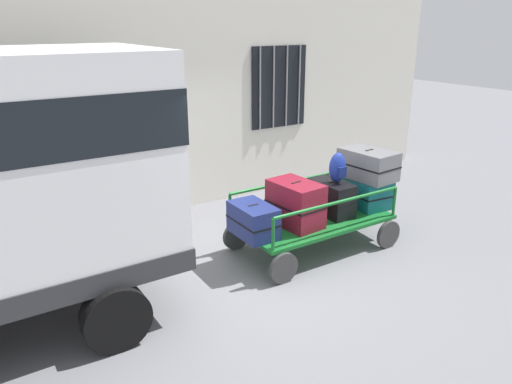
{
  "coord_description": "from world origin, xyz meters",
  "views": [
    {
      "loc": [
        -3.21,
        -5.13,
        3.18
      ],
      "look_at": [
        0.05,
        -0.1,
        1.07
      ],
      "focal_mm": 34.22,
      "sensor_mm": 36.0,
      "label": 1
    }
  ],
  "objects_px": {
    "suitcase_midleft_bottom": "(295,204)",
    "suitcase_center_bottom": "(331,198)",
    "suitcase_midright_middle": "(368,164)",
    "suitcase_left_bottom": "(253,220)",
    "suitcase_midright_bottom": "(365,191)",
    "luggage_cart": "(313,224)",
    "backpack": "(338,168)"
  },
  "relations": [
    {
      "from": "suitcase_midleft_bottom",
      "to": "suitcase_center_bottom",
      "type": "distance_m",
      "value": 0.7
    },
    {
      "from": "suitcase_midright_middle",
      "to": "suitcase_left_bottom",
      "type": "bearing_deg",
      "value": -179.68
    },
    {
      "from": "suitcase_center_bottom",
      "to": "suitcase_midright_bottom",
      "type": "height_order",
      "value": "suitcase_center_bottom"
    },
    {
      "from": "suitcase_left_bottom",
      "to": "suitcase_center_bottom",
      "type": "relative_size",
      "value": 1.0
    },
    {
      "from": "suitcase_center_bottom",
      "to": "suitcase_midright_middle",
      "type": "bearing_deg",
      "value": -1.24
    },
    {
      "from": "luggage_cart",
      "to": "backpack",
      "type": "xyz_separation_m",
      "value": [
        0.38,
        -0.04,
        0.8
      ]
    },
    {
      "from": "suitcase_midright_bottom",
      "to": "suitcase_midright_middle",
      "type": "bearing_deg",
      "value": -90.0
    },
    {
      "from": "suitcase_midright_middle",
      "to": "suitcase_center_bottom",
      "type": "bearing_deg",
      "value": 178.76
    },
    {
      "from": "suitcase_midleft_bottom",
      "to": "backpack",
      "type": "bearing_deg",
      "value": -1.91
    },
    {
      "from": "luggage_cart",
      "to": "suitcase_midleft_bottom",
      "type": "distance_m",
      "value": 0.52
    },
    {
      "from": "suitcase_center_bottom",
      "to": "suitcase_midright_middle",
      "type": "distance_m",
      "value": 0.81
    },
    {
      "from": "suitcase_center_bottom",
      "to": "suitcase_midright_bottom",
      "type": "distance_m",
      "value": 0.69
    },
    {
      "from": "suitcase_midright_middle",
      "to": "backpack",
      "type": "distance_m",
      "value": 0.66
    },
    {
      "from": "suitcase_left_bottom",
      "to": "suitcase_midright_bottom",
      "type": "xyz_separation_m",
      "value": [
        2.08,
        0.04,
        0.0
      ]
    },
    {
      "from": "luggage_cart",
      "to": "suitcase_center_bottom",
      "type": "height_order",
      "value": "suitcase_center_bottom"
    },
    {
      "from": "suitcase_left_bottom",
      "to": "suitcase_center_bottom",
      "type": "xyz_separation_m",
      "value": [
        1.39,
        0.03,
        0.03
      ]
    },
    {
      "from": "suitcase_midright_bottom",
      "to": "suitcase_center_bottom",
      "type": "bearing_deg",
      "value": -178.93
    },
    {
      "from": "suitcase_left_bottom",
      "to": "suitcase_midright_bottom",
      "type": "height_order",
      "value": "suitcase_midright_bottom"
    },
    {
      "from": "suitcase_midright_middle",
      "to": "suitcase_midleft_bottom",
      "type": "bearing_deg",
      "value": -179.02
    },
    {
      "from": "suitcase_midleft_bottom",
      "to": "suitcase_midright_middle",
      "type": "height_order",
      "value": "suitcase_midright_middle"
    },
    {
      "from": "suitcase_midleft_bottom",
      "to": "luggage_cart",
      "type": "bearing_deg",
      "value": 2.81
    },
    {
      "from": "suitcase_left_bottom",
      "to": "backpack",
      "type": "relative_size",
      "value": 1.61
    },
    {
      "from": "suitcase_midright_middle",
      "to": "backpack",
      "type": "height_order",
      "value": "backpack"
    },
    {
      "from": "suitcase_center_bottom",
      "to": "backpack",
      "type": "distance_m",
      "value": 0.48
    },
    {
      "from": "suitcase_midright_bottom",
      "to": "backpack",
      "type": "distance_m",
      "value": 0.83
    },
    {
      "from": "luggage_cart",
      "to": "suitcase_midleft_bottom",
      "type": "height_order",
      "value": "suitcase_midleft_bottom"
    },
    {
      "from": "luggage_cart",
      "to": "suitcase_midright_bottom",
      "type": "relative_size",
      "value": 2.75
    },
    {
      "from": "suitcase_center_bottom",
      "to": "backpack",
      "type": "relative_size",
      "value": 1.62
    },
    {
      "from": "suitcase_left_bottom",
      "to": "suitcase_midleft_bottom",
      "type": "xyz_separation_m",
      "value": [
        0.69,
        -0.01,
        0.1
      ]
    },
    {
      "from": "luggage_cart",
      "to": "suitcase_midright_bottom",
      "type": "height_order",
      "value": "suitcase_midright_bottom"
    },
    {
      "from": "suitcase_midleft_bottom",
      "to": "suitcase_center_bottom",
      "type": "relative_size",
      "value": 1.14
    },
    {
      "from": "suitcase_midright_bottom",
      "to": "suitcase_midright_middle",
      "type": "xyz_separation_m",
      "value": [
        0.0,
        -0.03,
        0.44
      ]
    }
  ]
}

